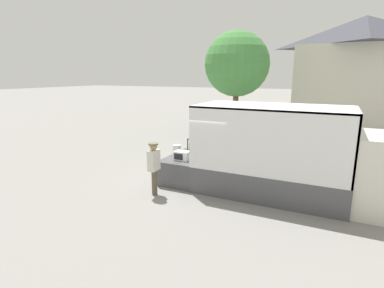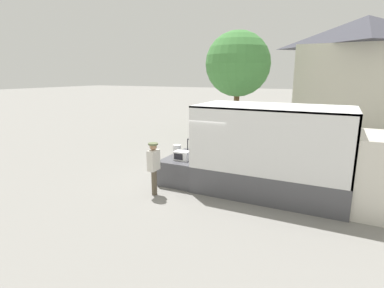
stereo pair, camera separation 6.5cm
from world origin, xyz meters
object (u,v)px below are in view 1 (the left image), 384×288
(portable_generator, at_px, (197,148))
(street_tree, at_px, (237,64))
(worker_person, at_px, (154,163))
(microwave, at_px, (182,156))
(orange_bucket, at_px, (177,150))
(box_truck, at_px, (328,173))

(portable_generator, height_order, street_tree, street_tree)
(street_tree, bearing_deg, worker_person, -85.76)
(microwave, relative_size, worker_person, 0.31)
(orange_bucket, distance_m, street_tree, 10.03)
(orange_bucket, bearing_deg, portable_generator, 35.88)
(orange_bucket, bearing_deg, microwave, -47.93)
(box_truck, height_order, portable_generator, box_truck)
(box_truck, bearing_deg, portable_generator, 173.51)
(box_truck, xyz_separation_m, portable_generator, (-4.72, 0.54, 0.20))
(portable_generator, distance_m, worker_person, 2.43)
(box_truck, relative_size, microwave, 13.32)
(worker_person, relative_size, street_tree, 0.26)
(portable_generator, distance_m, street_tree, 9.65)
(microwave, distance_m, worker_person, 1.37)
(orange_bucket, relative_size, worker_person, 0.21)
(box_truck, height_order, street_tree, street_tree)
(microwave, height_order, portable_generator, portable_generator)
(box_truck, bearing_deg, orange_bucket, 179.17)
(microwave, bearing_deg, orange_bucket, 132.07)
(box_truck, bearing_deg, worker_person, -160.28)
(portable_generator, bearing_deg, worker_person, -100.51)
(box_truck, distance_m, microwave, 4.85)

